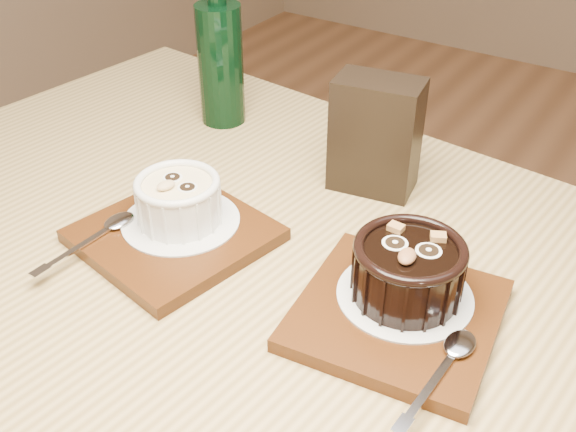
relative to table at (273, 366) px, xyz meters
The scene contains 11 objects.
table is the anchor object (origin of this frame).
tray_left 0.18m from the table, behind, with size 0.18×0.18×0.01m, color #48230C.
doily_left 0.19m from the table, 165.29° to the left, with size 0.13×0.13×0.00m, color silver.
ramekin_white 0.21m from the table, 165.31° to the left, with size 0.09×0.09×0.06m.
spoon_left 0.23m from the table, 169.96° to the right, with size 0.03×0.13×0.01m, color silver, non-canonical shape.
tray_right 0.16m from the table, 21.00° to the left, with size 0.18×0.18×0.01m, color #48230C.
doily_right 0.17m from the table, 29.83° to the left, with size 0.13×0.13×0.00m, color silver.
ramekin_dark 0.19m from the table, 29.83° to the left, with size 0.11×0.11×0.06m.
spoon_right 0.21m from the table, ahead, with size 0.03×0.13×0.01m, color silver, non-canonical shape.
condiment_stand 0.29m from the table, 94.42° to the left, with size 0.10×0.06×0.14m, color black.
green_bottle 0.44m from the table, 134.69° to the left, with size 0.06×0.06×0.24m.
Camera 1 is at (0.08, -0.60, 1.19)m, focal length 42.00 mm.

